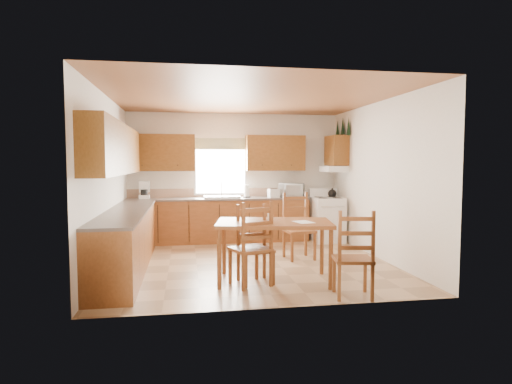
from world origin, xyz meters
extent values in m
plane|color=#A4815D|center=(0.00, 0.00, 0.00)|extent=(4.50, 4.50, 0.00)
plane|color=#915935|center=(0.00, 0.00, 2.70)|extent=(4.50, 4.50, 0.00)
plane|color=silver|center=(-2.25, 0.00, 1.35)|extent=(4.50, 4.50, 0.00)
plane|color=silver|center=(2.25, 0.00, 1.35)|extent=(4.50, 4.50, 0.00)
plane|color=silver|center=(0.00, 2.25, 1.35)|extent=(4.50, 4.50, 0.00)
plane|color=silver|center=(0.00, -2.25, 1.35)|extent=(4.50, 4.50, 0.00)
cube|color=brown|center=(-0.38, 1.95, 0.44)|extent=(3.75, 0.60, 0.88)
cube|color=brown|center=(-1.95, -0.15, 0.44)|extent=(0.60, 3.60, 0.88)
cube|color=#534742|center=(-0.38, 1.95, 0.90)|extent=(3.75, 0.63, 0.04)
cube|color=#534742|center=(-1.95, -0.15, 0.90)|extent=(0.63, 3.60, 0.04)
cube|color=#A27E66|center=(-0.38, 2.24, 1.01)|extent=(3.75, 0.01, 0.18)
cube|color=brown|center=(-1.55, 2.08, 1.85)|extent=(1.41, 0.33, 0.75)
cube|color=brown|center=(0.86, 2.08, 1.85)|extent=(1.25, 0.33, 0.75)
cube|color=brown|center=(-2.08, -0.15, 1.85)|extent=(0.33, 3.60, 0.75)
cube|color=brown|center=(2.08, 1.65, 1.90)|extent=(0.33, 0.62, 0.62)
cube|color=silver|center=(2.03, 1.65, 1.52)|extent=(0.44, 0.62, 0.12)
cube|color=silver|center=(-0.30, 2.22, 1.55)|extent=(1.13, 0.02, 1.18)
cube|color=white|center=(-0.30, 2.21, 1.55)|extent=(1.05, 0.01, 1.10)
cube|color=#4C6036|center=(-0.30, 2.19, 2.05)|extent=(1.19, 0.01, 0.24)
cube|color=silver|center=(-0.30, 1.95, 0.94)|extent=(0.75, 0.45, 0.04)
cone|color=black|center=(2.21, 1.33, 2.38)|extent=(0.22, 0.22, 0.36)
cone|color=black|center=(2.21, 1.65, 2.42)|extent=(0.22, 0.22, 0.36)
cone|color=black|center=(2.21, 1.97, 2.38)|extent=(0.22, 0.22, 0.36)
cube|color=silver|center=(1.88, 1.59, 0.45)|extent=(0.61, 0.63, 0.91)
cube|color=silver|center=(-1.87, 1.96, 1.07)|extent=(0.25, 0.27, 0.31)
cylinder|color=white|center=(0.22, 1.97, 1.05)|extent=(0.13, 0.13, 0.26)
cube|color=silver|center=(0.78, 1.86, 1.01)|extent=(0.25, 0.19, 0.18)
imported|color=silver|center=(1.19, 1.95, 1.06)|extent=(0.57, 0.49, 0.29)
cube|color=brown|center=(0.16, -1.16, 0.42)|extent=(1.70, 1.15, 0.84)
cube|color=brown|center=(-0.19, -1.29, 0.57)|extent=(0.60, 0.59, 1.13)
cube|color=brown|center=(0.98, -1.99, 0.54)|extent=(0.53, 0.51, 1.08)
cube|color=brown|center=(-0.11, -1.20, 0.53)|extent=(0.51, 0.49, 1.06)
cube|color=brown|center=(0.87, 0.13, 0.56)|extent=(0.52, 0.50, 1.12)
cube|color=white|center=(0.54, -1.30, 0.84)|extent=(0.28, 0.34, 0.00)
cube|color=white|center=(0.12, -1.11, 0.90)|extent=(0.08, 0.05, 0.11)
camera|label=1|loc=(-1.04, -6.91, 1.66)|focal=30.00mm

